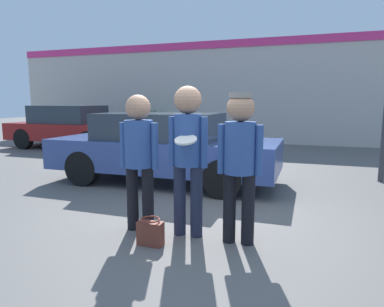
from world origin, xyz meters
name	(u,v)px	position (x,y,z in m)	size (l,w,h in m)	color
ground_plane	(203,226)	(0.00, 0.00, 0.00)	(56.00, 56.00, 0.00)	#5B5956
storefront_building	(277,91)	(0.00, 9.61, 2.07)	(24.00, 0.22, 4.07)	beige
person_left	(139,151)	(-0.73, -0.39, 1.05)	(0.53, 0.36, 1.74)	black
person_middle_with_frisbee	(188,147)	(-0.09, -0.35, 1.11)	(0.49, 0.53, 1.84)	#1E2338
person_right	(240,154)	(0.55, -0.37, 1.07)	(0.52, 0.35, 1.76)	black
parked_car_near	(164,147)	(-1.54, 2.20, 0.73)	(4.61, 1.84, 1.42)	#334784
parked_car_far	(71,126)	(-6.89, 6.04, 0.77)	(4.39, 1.95, 1.52)	maroon
shrub	(152,126)	(-4.95, 8.78, 0.64)	(1.29, 1.29, 1.29)	#285B2D
handbag	(150,232)	(-0.40, -0.77, 0.15)	(0.30, 0.23, 0.32)	brown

